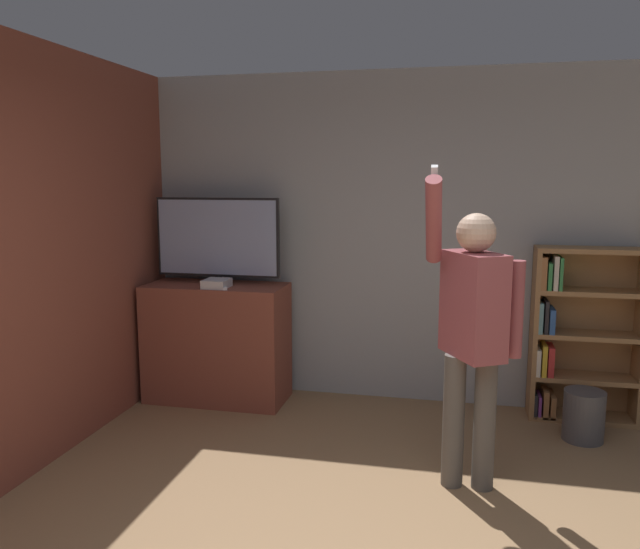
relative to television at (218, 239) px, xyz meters
The scene contains 9 objects.
wall_back 1.57m from the television, 11.50° to the left, with size 6.31×0.09×2.70m.
wall_side_brick 1.38m from the television, 118.27° to the right, with size 0.06×4.59×2.70m.
tv_ledge 0.86m from the television, 90.00° to the right, with size 1.15×0.52×0.98m.
television is the anchor object (origin of this frame).
game_console 0.39m from the television, 72.81° to the right, with size 0.19×0.21×0.07m.
remote_loose 0.45m from the television, 59.11° to the right, with size 0.09×0.14×0.02m.
bookshelf 2.92m from the television, ahead, with size 0.79×0.28×1.33m.
person 2.37m from the television, 29.87° to the right, with size 0.56×0.55×1.92m.
waste_bin 3.09m from the television, ahead, with size 0.28×0.28×0.36m.
Camera 1 is at (0.40, -2.10, 1.85)m, focal length 35.00 mm.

